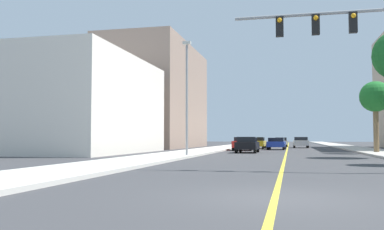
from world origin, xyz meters
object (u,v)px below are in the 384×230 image
object	(u,v)px
car_silver	(301,142)
car_blue	(276,143)
street_lamp	(187,92)
car_red	(243,143)
palm_far	(375,98)
car_black	(247,144)
car_white	(281,142)
traffic_signal_mast	(376,43)
car_yellow	(258,143)

from	to	relation	value
car_silver	car_blue	xyz separation A→B (m)	(-2.88, -9.58, -0.05)
street_lamp	car_blue	bearing A→B (deg)	74.97
car_silver	car_blue	world-z (taller)	car_silver
car_red	palm_far	bearing A→B (deg)	150.17
street_lamp	car_black	xyz separation A→B (m)	(3.19, 9.58, -3.76)
car_black	palm_far	bearing A→B (deg)	2.11
car_black	car_white	world-z (taller)	car_black
traffic_signal_mast	street_lamp	world-z (taller)	street_lamp
palm_far	car_yellow	distance (m)	18.02
traffic_signal_mast	car_silver	distance (m)	40.10
car_red	car_yellow	size ratio (longest dim) A/B	0.91
traffic_signal_mast	car_blue	world-z (taller)	traffic_signal_mast
car_silver	car_white	size ratio (longest dim) A/B	0.90
street_lamp	car_white	bearing A→B (deg)	81.35
traffic_signal_mast	car_red	distance (m)	27.97
street_lamp	car_blue	distance (m)	21.15
car_black	car_yellow	world-z (taller)	car_black
palm_far	car_silver	world-z (taller)	palm_far
car_silver	car_yellow	xyz separation A→B (m)	(-5.21, -5.99, -0.02)
street_lamp	car_silver	world-z (taller)	street_lamp
palm_far	car_red	world-z (taller)	palm_far
car_red	car_black	world-z (taller)	car_black
car_black	car_blue	bearing A→B (deg)	78.82
traffic_signal_mast	street_lamp	xyz separation A→B (m)	(-10.28, 10.13, -0.63)
car_black	car_white	size ratio (longest dim) A/B	0.89
car_white	car_yellow	size ratio (longest dim) A/B	0.97
traffic_signal_mast	palm_far	distance (m)	20.32
street_lamp	car_silver	size ratio (longest dim) A/B	1.96
street_lamp	car_blue	xyz separation A→B (m)	(5.40, 20.09, -3.79)
traffic_signal_mast	car_blue	distance (m)	30.93
palm_far	car_silver	bearing A→B (deg)	105.91
car_white	car_blue	xyz separation A→B (m)	(-0.15, -16.38, -0.02)
traffic_signal_mast	car_blue	bearing A→B (deg)	99.18
traffic_signal_mast	car_silver	size ratio (longest dim) A/B	2.12
traffic_signal_mast	car_silver	xyz separation A→B (m)	(-2.01, 39.81, -4.37)
palm_far	car_blue	world-z (taller)	palm_far
car_red	car_black	size ratio (longest dim) A/B	1.06
street_lamp	car_black	world-z (taller)	street_lamp
traffic_signal_mast	palm_far	size ratio (longest dim) A/B	1.42
traffic_signal_mast	street_lamp	bearing A→B (deg)	135.42
car_silver	palm_far	bearing A→B (deg)	-74.42
car_blue	car_yellow	distance (m)	4.28
palm_far	car_red	size ratio (longest dim) A/B	1.41
car_black	car_silver	distance (m)	20.72
street_lamp	car_yellow	world-z (taller)	street_lamp
street_lamp	car_red	bearing A→B (deg)	82.72
traffic_signal_mast	car_black	distance (m)	21.40
traffic_signal_mast	car_white	size ratio (longest dim) A/B	1.90
car_white	car_black	bearing A→B (deg)	-97.34
car_red	car_black	distance (m)	6.76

